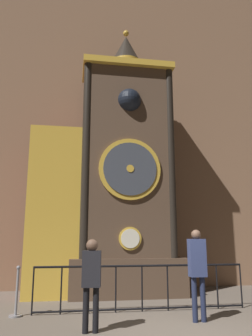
{
  "coord_description": "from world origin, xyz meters",
  "views": [
    {
      "loc": [
        -1.96,
        -5.58,
        1.67
      ],
      "look_at": [
        -0.36,
        4.44,
        3.81
      ],
      "focal_mm": 35.0,
      "sensor_mm": 36.0,
      "label": 1
    }
  ],
  "objects": [
    {
      "name": "cathedral_back_wall",
      "position": [
        -0.09,
        5.85,
        6.19
      ],
      "size": [
        24.0,
        0.32,
        12.39
      ],
      "color": "#846047",
      "rests_on": "ground_plane"
    },
    {
      "name": "visitor_near",
      "position": [
        -1.6,
        0.72,
        0.99
      ],
      "size": [
        0.37,
        0.26,
        1.63
      ],
      "rotation": [
        0.0,
        0.0,
        -0.14
      ],
      "color": "black",
      "rests_on": "ground_plane"
    },
    {
      "name": "clock_tower",
      "position": [
        -0.83,
        4.41,
        3.46
      ],
      "size": [
        4.6,
        1.81,
        8.69
      ],
      "color": "brown",
      "rests_on": "ground_plane"
    },
    {
      "name": "stanchion_post",
      "position": [
        -3.12,
        2.2,
        0.34
      ],
      "size": [
        0.28,
        0.28,
        1.05
      ],
      "color": "gray",
      "rests_on": "ground_plane"
    },
    {
      "name": "visitor_far",
      "position": [
        0.61,
        1.15,
        1.1
      ],
      "size": [
        0.34,
        0.23,
        1.82
      ],
      "rotation": [
        0.0,
        0.0,
        -0.02
      ],
      "color": "#1B213A",
      "rests_on": "ground_plane"
    },
    {
      "name": "railing_fence",
      "position": [
        -0.33,
        2.26,
        0.57
      ],
      "size": [
        4.96,
        0.05,
        1.03
      ],
      "color": "black",
      "rests_on": "ground_plane"
    }
  ]
}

